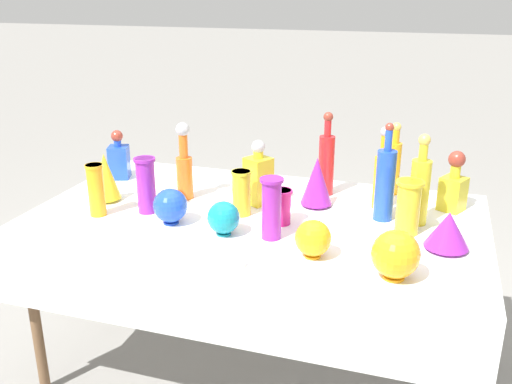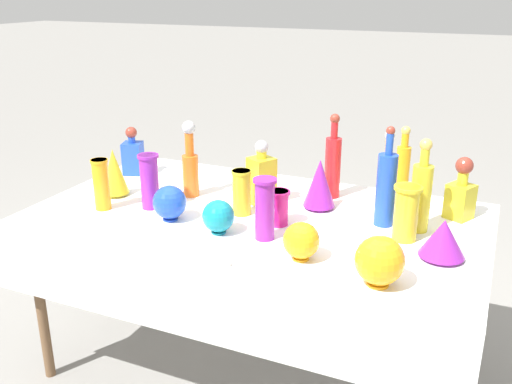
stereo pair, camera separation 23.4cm
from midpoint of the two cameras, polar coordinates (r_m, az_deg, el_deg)
ground_plane at (r=2.75m, az=-2.54°, el=-17.10°), size 40.00×40.00×0.00m
display_table at (r=2.37m, az=-3.07°, el=-3.79°), size 1.85×1.07×0.76m
tall_bottle_0 at (r=2.44m, az=9.81°, el=1.41°), size 0.07×0.07×0.35m
tall_bottle_1 at (r=2.61m, az=11.14°, el=2.71°), size 0.06×0.06×0.33m
tall_bottle_2 at (r=2.54m, az=-9.82°, el=2.49°), size 0.07×0.07×0.35m
tall_bottle_3 at (r=2.30m, az=9.98°, el=0.87°), size 0.08×0.08×0.40m
tall_bottle_4 at (r=2.29m, az=13.28°, el=0.36°), size 0.08×0.08×0.37m
tall_bottle_5 at (r=2.56m, az=4.47°, el=3.03°), size 0.07×0.07×0.38m
square_decanter_0 at (r=2.48m, az=16.66°, el=0.56°), size 0.12×0.12×0.26m
square_decanter_1 at (r=2.45m, az=-2.50°, el=1.45°), size 0.13×0.13×0.28m
square_decanter_2 at (r=2.90m, az=-15.82°, el=3.18°), size 0.12×0.12×0.24m
slender_vase_0 at (r=2.20m, az=12.09°, el=-1.43°), size 0.11×0.11×0.21m
slender_vase_1 at (r=2.11m, az=-1.61°, el=-1.54°), size 0.09×0.09×0.24m
slender_vase_2 at (r=2.42m, az=-13.68°, el=0.76°), size 0.09×0.09×0.24m
slender_vase_3 at (r=2.26m, az=-0.45°, el=-1.39°), size 0.09×0.09×0.14m
slender_vase_4 at (r=2.34m, az=-4.33°, el=-0.01°), size 0.08×0.08×0.19m
slender_vase_5 at (r=2.45m, az=-18.37°, el=0.27°), size 0.07×0.07×0.22m
fluted_vase_0 at (r=2.43m, az=3.38°, el=1.03°), size 0.14×0.14×0.22m
fluted_vase_1 at (r=2.60m, az=-17.34°, el=1.45°), size 0.12×0.12×0.22m
fluted_vase_2 at (r=2.11m, az=15.69°, el=-3.74°), size 0.16×0.16×0.15m
round_bowl_0 at (r=2.30m, az=-11.46°, el=-1.41°), size 0.14×0.14×0.15m
round_bowl_1 at (r=1.98m, az=2.38°, el=-4.73°), size 0.13×0.13×0.14m
round_bowl_2 at (r=1.87m, az=10.33°, el=-6.24°), size 0.16×0.16×0.17m
round_bowl_3 at (r=2.17m, az=-6.35°, el=-2.63°), size 0.13×0.13×0.13m
price_tag_left at (r=1.99m, az=-6.43°, el=-6.39°), size 0.06×0.02×0.05m
price_tag_center at (r=1.96m, az=-5.32°, el=-6.99°), size 0.06×0.02×0.03m
cardboard_box_behind_left at (r=3.77m, az=4.11°, el=-3.24°), size 0.52×0.49×0.43m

